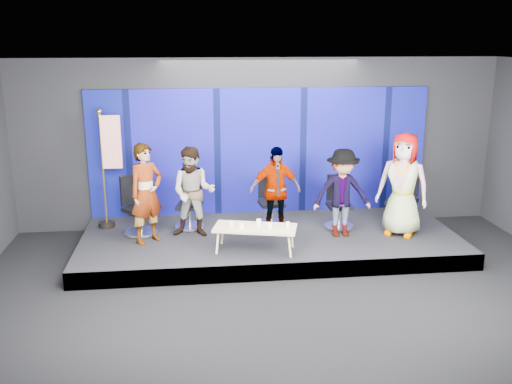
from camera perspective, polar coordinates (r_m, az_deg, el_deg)
The scene contains 21 objects.
ground at distance 8.63m, azimuth 3.76°, elevation -11.52°, with size 10.00×10.00×0.00m, color black.
room_walls at distance 7.85m, azimuth 4.06°, elevation 4.53°, with size 10.02×8.02×3.51m.
riser at distance 10.84m, azimuth 1.39°, elevation -4.93°, with size 7.00×3.00×0.30m, color black.
backdrop at distance 11.84m, azimuth 0.44°, elevation 4.09°, with size 7.00×0.08×2.60m, color #070E5C.
chair_a at distance 10.91m, azimuth -11.68°, elevation -2.25°, with size 0.88×0.88×1.11m.
panelist_a at distance 10.30m, azimuth -10.91°, elevation -0.14°, with size 0.66×0.43×1.80m, color black.
chair_b at distance 11.12m, azimuth -6.63°, elevation -1.84°, with size 0.68×0.68×1.04m.
panelist_b at distance 10.51m, azimuth -6.28°, elevation -0.01°, with size 0.82×0.64×1.68m, color black.
chair_c at distance 11.23m, azimuth 1.49°, elevation -1.60°, with size 0.63×0.63×1.02m.
panelist_c at distance 10.62m, azimuth 1.92°, elevation 0.16°, with size 0.97×0.40×1.66m, color black.
chair_d at distance 11.19m, azimuth 8.28°, elevation -1.83°, with size 0.58×0.58×1.02m.
panelist_d at distance 10.57m, azimuth 8.61°, elevation -0.09°, with size 1.06×0.61×1.64m, color black.
chair_e at distance 11.47m, azimuth 14.42°, elevation -1.43°, with size 0.93×0.93×1.19m.
panelist_e at distance 10.83m, azimuth 14.48°, elevation 0.73°, with size 0.94×0.61×1.93m, color black.
coffee_table at distance 9.82m, azimuth -0.09°, elevation -3.69°, with size 1.51×0.93×0.43m.
mug_a at distance 9.86m, azimuth -2.47°, elevation -3.15°, with size 0.07×0.07×0.09m, color silver.
mug_b at distance 9.72m, azimuth -1.45°, elevation -3.37°, with size 0.09×0.09×0.10m, color silver.
mug_c at distance 9.90m, azimuth 0.27°, elevation -3.02°, with size 0.09×0.09×0.10m, color silver.
mug_d at distance 9.72m, azimuth 1.40°, elevation -3.39°, with size 0.08×0.08×0.10m, color silver.
mug_e at distance 9.80m, azimuth 3.19°, elevation -3.27°, with size 0.08×0.08×0.09m, color silver.
flag_stand at distance 11.19m, azimuth -14.50°, elevation 2.55°, with size 0.53×0.31×2.31m.
Camera 1 is at (-1.45, -7.58, 3.87)m, focal length 40.00 mm.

